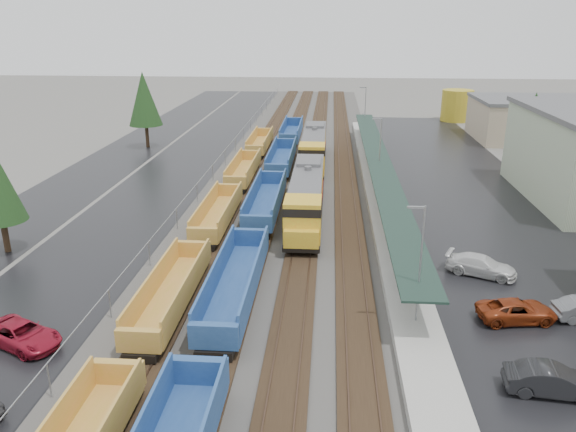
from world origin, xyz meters
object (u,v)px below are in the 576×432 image
at_px(storage_tank, 457,105).
at_px(parked_car_east_a, 552,381).
at_px(parked_car_west_c, 22,335).
at_px(locomotive_trail, 314,148).
at_px(well_string_blue, 254,235).
at_px(locomotive_lead, 306,197).
at_px(well_string_yellow, 199,247).
at_px(parked_car_east_b, 517,311).
at_px(parked_car_east_c, 481,266).

xyz_separation_m(storage_tank, parked_car_east_a, (-12.00, -82.84, -2.09)).
bearing_deg(parked_car_west_c, locomotive_trail, 4.99).
bearing_deg(well_string_blue, locomotive_lead, 60.52).
bearing_deg(well_string_yellow, well_string_blue, 32.91).
bearing_deg(locomotive_lead, well_string_blue, -119.48).
relative_size(well_string_yellow, well_string_blue, 0.88).
bearing_deg(locomotive_lead, storage_tank, 66.26).
bearing_deg(parked_car_east_b, parked_car_east_a, 168.17).
height_order(locomotive_trail, parked_car_east_c, locomotive_trail).
relative_size(locomotive_trail, parked_car_east_b, 4.06).
xyz_separation_m(well_string_yellow, well_string_blue, (4.00, 2.59, 0.09)).
distance_m(well_string_blue, parked_car_east_c, 17.83).
bearing_deg(parked_car_east_c, parked_car_east_b, -151.80).
xyz_separation_m(locomotive_lead, well_string_blue, (-4.00, -7.08, -1.17)).
xyz_separation_m(parked_car_west_c, parked_car_east_b, (29.44, 5.10, -0.02)).
distance_m(well_string_yellow, storage_tank, 75.51).
relative_size(storage_tank, parked_car_east_a, 1.23).
bearing_deg(locomotive_trail, parked_car_east_a, -73.60).
bearing_deg(well_string_blue, storage_tank, 65.61).
height_order(storage_tank, parked_car_east_a, storage_tank).
relative_size(locomotive_lead, parked_car_west_c, 3.93).
bearing_deg(well_string_yellow, parked_car_east_c, -2.92).
bearing_deg(parked_car_east_a, parked_car_east_b, 1.76).
bearing_deg(parked_car_east_a, well_string_yellow, 60.38).
xyz_separation_m(parked_car_east_a, parked_car_east_c, (-0.06, 14.09, -0.03)).
relative_size(well_string_yellow, parked_car_east_a, 19.80).
height_order(locomotive_lead, parked_car_east_a, locomotive_lead).
relative_size(locomotive_lead, well_string_yellow, 0.22).
relative_size(locomotive_trail, storage_tank, 3.47).
distance_m(locomotive_trail, parked_car_east_b, 40.95).
height_order(locomotive_lead, parked_car_west_c, locomotive_lead).
bearing_deg(storage_tank, well_string_yellow, -116.34).
height_order(well_string_yellow, parked_car_east_c, well_string_yellow).
bearing_deg(locomotive_lead, locomotive_trail, 90.00).
bearing_deg(well_string_blue, locomotive_trail, 81.89).
bearing_deg(well_string_yellow, locomotive_lead, 50.38).
bearing_deg(parked_car_west_c, parked_car_east_b, -55.65).
xyz_separation_m(locomotive_lead, parked_car_east_c, (13.44, -10.76, -1.66)).
relative_size(well_string_blue, parked_car_east_b, 21.52).
height_order(locomotive_lead, locomotive_trail, same).
distance_m(locomotive_lead, well_string_blue, 8.21).
xyz_separation_m(locomotive_trail, parked_car_east_b, (13.99, -38.45, -1.72)).
height_order(parked_car_east_b, parked_car_east_c, parked_car_east_c).
relative_size(locomotive_trail, well_string_yellow, 0.22).
bearing_deg(parked_car_east_c, locomotive_trail, 46.37).
bearing_deg(parked_car_east_a, locomotive_trail, 22.01).
distance_m(locomotive_trail, parked_car_west_c, 46.24).
distance_m(storage_tank, parked_car_east_a, 83.73).
distance_m(parked_car_east_a, parked_car_east_c, 14.09).
bearing_deg(locomotive_lead, parked_car_east_b, -51.28).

